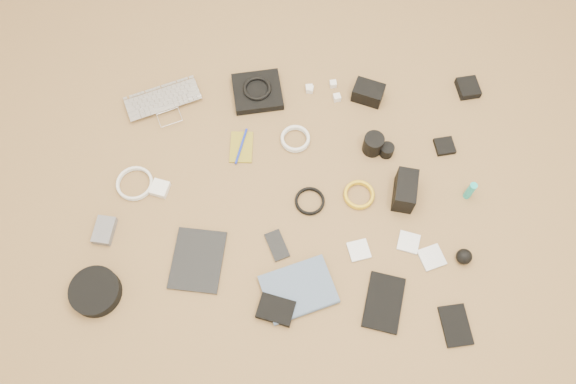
{
  "coord_description": "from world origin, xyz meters",
  "views": [
    {
      "loc": [
        0.03,
        -0.83,
        1.9
      ],
      "look_at": [
        -0.01,
        0.01,
        0.02
      ],
      "focal_mm": 35.0,
      "sensor_mm": 36.0,
      "label": 1
    }
  ],
  "objects_px": {
    "dslr_camera": "(368,93)",
    "tablet": "(198,260)",
    "paperback": "(308,314)",
    "phone": "(277,245)",
    "laptop": "(166,108)",
    "headphone_case": "(95,292)"
  },
  "relations": [
    {
      "from": "paperback",
      "to": "tablet",
      "type": "bearing_deg",
      "value": 44.02
    },
    {
      "from": "dslr_camera",
      "to": "headphone_case",
      "type": "distance_m",
      "value": 1.26
    },
    {
      "from": "tablet",
      "to": "phone",
      "type": "distance_m",
      "value": 0.28
    },
    {
      "from": "dslr_camera",
      "to": "phone",
      "type": "relative_size",
      "value": 1.07
    },
    {
      "from": "phone",
      "to": "paperback",
      "type": "distance_m",
      "value": 0.27
    },
    {
      "from": "dslr_camera",
      "to": "tablet",
      "type": "bearing_deg",
      "value": -112.76
    },
    {
      "from": "dslr_camera",
      "to": "paperback",
      "type": "bearing_deg",
      "value": -85.82
    },
    {
      "from": "headphone_case",
      "to": "paperback",
      "type": "distance_m",
      "value": 0.72
    },
    {
      "from": "headphone_case",
      "to": "dslr_camera",
      "type": "bearing_deg",
      "value": 41.99
    },
    {
      "from": "dslr_camera",
      "to": "phone",
      "type": "bearing_deg",
      "value": -99.39
    },
    {
      "from": "laptop",
      "to": "headphone_case",
      "type": "xyz_separation_m",
      "value": [
        -0.14,
        -0.75,
        0.01
      ]
    },
    {
      "from": "tablet",
      "to": "paperback",
      "type": "distance_m",
      "value": 0.43
    },
    {
      "from": "paperback",
      "to": "phone",
      "type": "bearing_deg",
      "value": 3.61
    },
    {
      "from": "dslr_camera",
      "to": "headphone_case",
      "type": "relative_size",
      "value": 0.68
    },
    {
      "from": "laptop",
      "to": "dslr_camera",
      "type": "relative_size",
      "value": 2.53
    },
    {
      "from": "dslr_camera",
      "to": "paperback",
      "type": "relative_size",
      "value": 0.49
    },
    {
      "from": "dslr_camera",
      "to": "tablet",
      "type": "distance_m",
      "value": 0.93
    },
    {
      "from": "paperback",
      "to": "headphone_case",
      "type": "bearing_deg",
      "value": 64.64
    },
    {
      "from": "paperback",
      "to": "laptop",
      "type": "bearing_deg",
      "value": 14.45
    },
    {
      "from": "headphone_case",
      "to": "paperback",
      "type": "relative_size",
      "value": 0.72
    },
    {
      "from": "laptop",
      "to": "headphone_case",
      "type": "relative_size",
      "value": 1.72
    },
    {
      "from": "laptop",
      "to": "phone",
      "type": "xyz_separation_m",
      "value": [
        0.47,
        -0.55,
        -0.01
      ]
    }
  ]
}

